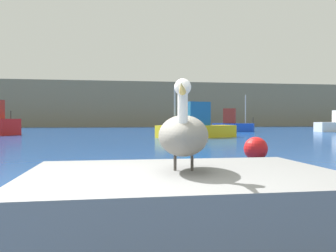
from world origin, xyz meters
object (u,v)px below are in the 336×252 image
fishing_boat_yellow (196,126)px  fishing_boat_blue (232,124)px  pelican (183,134)px  mooring_buoy (256,149)px

fishing_boat_yellow → fishing_boat_blue: bearing=-136.8°
pelican → fishing_boat_blue: (12.63, 33.97, -0.41)m
pelican → fishing_boat_yellow: fishing_boat_yellow is taller
fishing_boat_blue → mooring_buoy: (-8.58, -26.35, -0.43)m
fishing_boat_blue → mooring_buoy: fishing_boat_blue is taller
pelican → fishing_boat_blue: fishing_boat_blue is taller
fishing_boat_yellow → fishing_boat_blue: 13.72m
pelican → fishing_boat_yellow: size_ratio=0.21×
pelican → mooring_buoy: size_ratio=1.65×
fishing_boat_yellow → mooring_buoy: bearing=68.3°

